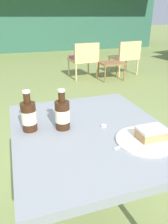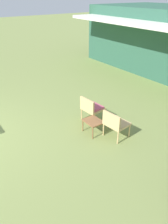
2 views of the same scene
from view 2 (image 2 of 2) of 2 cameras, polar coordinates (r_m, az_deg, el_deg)
The scene contains 3 objects.
wicker_chair_cushioned at distance 6.23m, azimuth 2.01°, elevation 1.21°, with size 0.59×0.56×0.76m.
wicker_chair_plain at distance 5.56m, azimuth 8.13°, elevation -2.78°, with size 0.60×0.56×0.76m.
garden_side_table at distance 5.76m, azimuth 2.41°, elevation -2.66°, with size 0.49×0.41×0.37m.
Camera 2 is at (5.52, 0.25, 3.34)m, focal length 35.00 mm.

